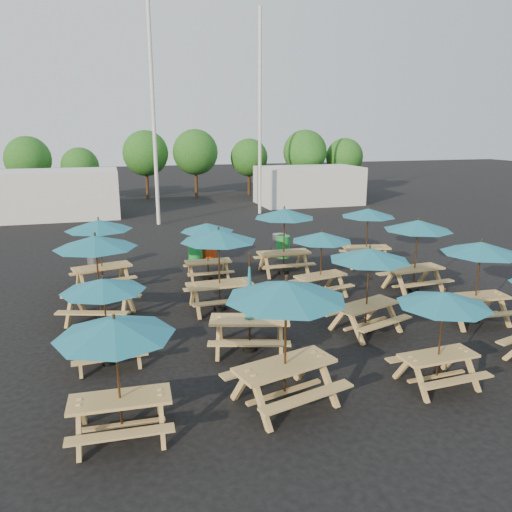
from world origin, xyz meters
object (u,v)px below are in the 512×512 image
object	(u,v)px
picnic_unit_6	(219,240)
picnic_unit_3	(99,229)
picnic_unit_11	(284,217)
waste_bin_3	(279,245)
waste_bin_4	(283,247)
picnic_unit_2	(96,247)
waste_bin_2	(209,249)
picnic_unit_7	(207,230)
picnic_unit_13	(481,252)
picnic_unit_1	(104,290)
picnic_unit_10	(322,240)
picnic_unit_15	(368,216)
waste_bin_0	(95,258)
picnic_unit_14	(418,229)
picnic_unit_4	(286,297)
picnic_unit_9	(369,259)
picnic_unit_5	(250,311)
picnic_unit_0	(115,334)
waste_bin_1	(195,251)
picnic_unit_8	(444,304)

from	to	relation	value
picnic_unit_6	picnic_unit_3	bearing A→B (deg)	136.44
picnic_unit_11	waste_bin_3	xyz separation A→B (m)	(0.71, 2.59, -1.65)
waste_bin_4	picnic_unit_3	bearing A→B (deg)	-162.01
picnic_unit_2	picnic_unit_6	xyz separation A→B (m)	(3.36, -0.09, -0.01)
waste_bin_2	waste_bin_3	size ratio (longest dim) A/B	1.00
picnic_unit_7	picnic_unit_13	distance (m)	8.68
picnic_unit_7	picnic_unit_1	bearing A→B (deg)	-119.25
picnic_unit_10	picnic_unit_15	distance (m)	4.27
picnic_unit_2	waste_bin_4	world-z (taller)	picnic_unit_2
picnic_unit_3	picnic_unit_15	xyz separation A→B (m)	(9.81, 0.18, -0.08)
waste_bin_0	waste_bin_4	xyz separation A→B (m)	(7.45, -0.27, 0.00)
picnic_unit_2	picnic_unit_14	bearing A→B (deg)	16.84
picnic_unit_4	picnic_unit_7	bearing A→B (deg)	73.82
picnic_unit_3	picnic_unit_11	size ratio (longest dim) A/B	1.08
picnic_unit_11	waste_bin_3	bearing A→B (deg)	75.89
picnic_unit_9	picnic_unit_13	xyz separation A→B (m)	(3.19, -0.25, 0.01)
picnic_unit_4	picnic_unit_11	size ratio (longest dim) A/B	1.16
picnic_unit_5	picnic_unit_15	bearing A→B (deg)	60.10
picnic_unit_0	waste_bin_1	size ratio (longest dim) A/B	2.42
picnic_unit_2	picnic_unit_13	bearing A→B (deg)	0.85
picnic_unit_5	picnic_unit_7	distance (m)	6.05
picnic_unit_4	waste_bin_3	bearing A→B (deg)	56.51
picnic_unit_1	waste_bin_3	bearing A→B (deg)	46.22
picnic_unit_10	picnic_unit_2	bearing A→B (deg)	170.19
picnic_unit_5	waste_bin_1	bearing A→B (deg)	105.71
picnic_unit_11	picnic_unit_13	world-z (taller)	picnic_unit_11
picnic_unit_13	picnic_unit_14	bearing A→B (deg)	94.31
picnic_unit_5	picnic_unit_14	xyz separation A→B (m)	(6.39, 2.84, 1.08)
picnic_unit_1	waste_bin_1	size ratio (longest dim) A/B	2.25
waste_bin_3	waste_bin_0	bearing A→B (deg)	-179.31
picnic_unit_3	picnic_unit_4	size ratio (longest dim) A/B	0.93
picnic_unit_6	picnic_unit_9	world-z (taller)	picnic_unit_6
picnic_unit_5	waste_bin_2	xyz separation A→B (m)	(0.73, 8.70, -0.54)
picnic_unit_14	picnic_unit_10	bearing A→B (deg)	168.44
picnic_unit_8	picnic_unit_11	size ratio (longest dim) A/B	0.85
picnic_unit_4	waste_bin_4	xyz separation A→B (m)	(3.75, 10.76, -1.73)
waste_bin_4	waste_bin_1	bearing A→B (deg)	175.94
picnic_unit_15	waste_bin_2	xyz separation A→B (m)	(-5.67, 2.60, -1.51)
picnic_unit_10	picnic_unit_14	xyz separation A→B (m)	(3.15, -0.40, 0.25)
picnic_unit_2	picnic_unit_13	distance (m)	10.34
picnic_unit_4	picnic_unit_13	distance (m)	6.90
picnic_unit_2	picnic_unit_6	bearing A→B (deg)	16.33
picnic_unit_7	picnic_unit_2	bearing A→B (deg)	-139.22
picnic_unit_1	picnic_unit_6	distance (m)	4.20
picnic_unit_0	waste_bin_2	bearing A→B (deg)	74.03
picnic_unit_11	waste_bin_2	distance (m)	3.87
picnic_unit_13	waste_bin_3	size ratio (longest dim) A/B	2.52
picnic_unit_4	waste_bin_0	size ratio (longest dim) A/B	3.10
picnic_unit_1	picnic_unit_15	distance (m)	11.33
picnic_unit_13	waste_bin_3	distance (m)	9.16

